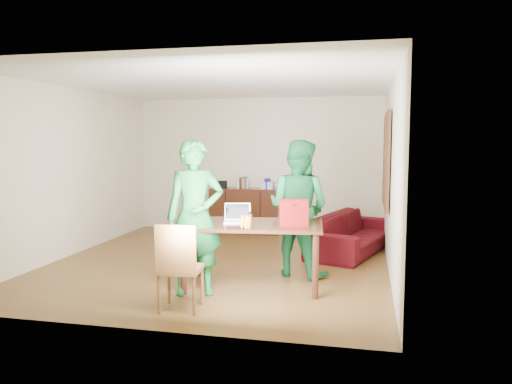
% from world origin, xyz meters
% --- Properties ---
extents(room, '(5.20, 5.70, 2.90)m').
position_xyz_m(room, '(0.01, 0.13, 1.31)').
color(room, '#4B2B12').
rests_on(room, ground).
extents(table, '(1.84, 1.16, 0.82)m').
position_xyz_m(table, '(0.77, -1.09, 0.71)').
color(table, black).
rests_on(table, ground).
extents(chair, '(0.48, 0.46, 0.98)m').
position_xyz_m(chair, '(0.19, -2.12, 0.29)').
color(chair, brown).
rests_on(chair, ground).
extents(person_near, '(0.80, 0.66, 1.88)m').
position_xyz_m(person_near, '(0.16, -1.53, 0.94)').
color(person_near, '#145B26').
rests_on(person_near, ground).
extents(person_far, '(1.10, 0.99, 1.87)m').
position_xyz_m(person_far, '(1.25, -0.40, 0.93)').
color(person_far, '#166635').
rests_on(person_far, ground).
extents(laptop, '(0.38, 0.30, 0.24)m').
position_xyz_m(laptop, '(0.57, -1.09, 0.86)').
color(laptop, white).
rests_on(laptop, table).
extents(bananas, '(0.19, 0.15, 0.06)m').
position_xyz_m(bananas, '(0.78, -1.49, 0.85)').
color(bananas, gold).
rests_on(bananas, table).
extents(bottle, '(0.08, 0.08, 0.20)m').
position_xyz_m(bottle, '(0.82, -1.47, 0.92)').
color(bottle, '#512A12').
rests_on(bottle, table).
extents(red_bag, '(0.39, 0.28, 0.26)m').
position_xyz_m(red_bag, '(1.29, -1.13, 0.95)').
color(red_bag, maroon).
rests_on(red_bag, table).
extents(sofa, '(1.48, 2.34, 0.64)m').
position_xyz_m(sofa, '(1.95, 1.20, 0.32)').
color(sofa, '#37070B').
rests_on(sofa, ground).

